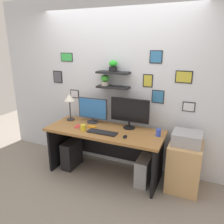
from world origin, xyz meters
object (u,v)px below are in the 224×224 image
object	(u,v)px
monitor_left	(93,110)
computer_tower_left	(72,154)
desk_lamp	(70,100)
scissors_tray	(92,127)
coffee_mug	(83,128)
monitor_right	(130,112)
cell_phone	(77,126)
printer	(187,138)
pen_cup	(158,133)
drawer_cabinet	(184,166)
computer_tower_right	(144,170)
computer_mouse	(125,137)
desk	(106,141)
keyboard	(102,132)

from	to	relation	value
monitor_left	computer_tower_left	world-z (taller)	monitor_left
desk_lamp	scissors_tray	xyz separation A→B (m)	(0.50, -0.16, -0.34)
scissors_tray	coffee_mug	bearing A→B (deg)	-111.20
monitor_right	computer_tower_left	world-z (taller)	monitor_right
cell_phone	printer	size ratio (longest dim) A/B	0.37
monitor_right	cell_phone	bearing A→B (deg)	-159.90
monitor_left	pen_cup	size ratio (longest dim) A/B	5.02
coffee_mug	computer_tower_left	bearing A→B (deg)	157.12
drawer_cabinet	coffee_mug	bearing A→B (deg)	-168.87
drawer_cabinet	computer_tower_right	world-z (taller)	drawer_cabinet
printer	coffee_mug	bearing A→B (deg)	-168.87
cell_phone	pen_cup	distance (m)	1.24
pen_cup	drawer_cabinet	distance (m)	0.60
monitor_left	desk_lamp	distance (m)	0.43
coffee_mug	printer	bearing A→B (deg)	11.13
monitor_left	computer_mouse	world-z (taller)	monitor_left
desk	monitor_left	bearing A→B (deg)	153.06
coffee_mug	scissors_tray	world-z (taller)	coffee_mug
desk	printer	world-z (taller)	printer
scissors_tray	computer_tower_left	bearing A→B (deg)	-177.00
computer_mouse	desk_lamp	size ratio (longest dim) A/B	0.20
desk_lamp	cell_phone	size ratio (longest dim) A/B	3.20
pen_cup	printer	world-z (taller)	same
desk	scissors_tray	xyz separation A→B (m)	(-0.21, -0.05, 0.22)
desk	keyboard	size ratio (longest dim) A/B	4.04
computer_mouse	pen_cup	xyz separation A→B (m)	(0.41, 0.24, 0.04)
monitor_left	printer	distance (m)	1.50
computer_tower_right	cell_phone	bearing A→B (deg)	-175.53
computer_tower_left	computer_tower_right	world-z (taller)	computer_tower_left
desk_lamp	computer_tower_left	world-z (taller)	desk_lamp
desk_lamp	drawer_cabinet	world-z (taller)	desk_lamp
pen_cup	computer_tower_right	world-z (taller)	pen_cup
keyboard	computer_tower_right	bearing A→B (deg)	14.83
desk	computer_tower_left	bearing A→B (deg)	-172.89
coffee_mug	computer_tower_left	world-z (taller)	coffee_mug
cell_phone	drawer_cabinet	world-z (taller)	cell_phone
keyboard	printer	xyz separation A→B (m)	(1.14, 0.26, 0.00)
computer_tower_right	coffee_mug	bearing A→B (deg)	-168.69
scissors_tray	pen_cup	bearing A→B (deg)	4.82
drawer_cabinet	cell_phone	bearing A→B (deg)	-173.34
cell_phone	computer_tower_right	bearing A→B (deg)	-10.08
desk	computer_mouse	world-z (taller)	computer_mouse
computer_mouse	printer	world-z (taller)	printer
cell_phone	computer_tower_left	xyz separation A→B (m)	(-0.16, 0.04, -0.53)
desk_lamp	computer_tower_right	distance (m)	1.62
computer_tower_left	printer	bearing A→B (deg)	4.74
monitor_right	computer_mouse	xyz separation A→B (m)	(0.07, -0.37, -0.24)
monitor_left	coffee_mug	xyz separation A→B (m)	(0.04, -0.37, -0.17)
keyboard	desk_lamp	size ratio (longest dim) A/B	0.98
keyboard	cell_phone	distance (m)	0.47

